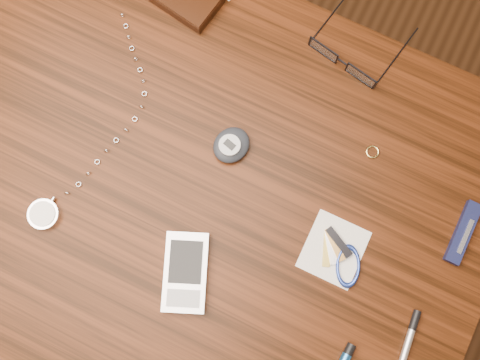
{
  "coord_description": "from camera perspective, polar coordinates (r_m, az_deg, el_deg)",
  "views": [
    {
      "loc": [
        0.17,
        -0.1,
        1.55
      ],
      "look_at": [
        0.1,
        0.03,
        0.76
      ],
      "focal_mm": 40.0,
      "sensor_mm": 36.0,
      "label": 1
    }
  ],
  "objects": [
    {
      "name": "ground",
      "position": [
        1.56,
        -3.86,
        -4.83
      ],
      "size": [
        3.8,
        3.8,
        0.0
      ],
      "primitive_type": "plane",
      "color": "#472814",
      "rests_on": "ground"
    },
    {
      "name": "pda_phone",
      "position": [
        0.79,
        -5.83,
        -9.74
      ],
      "size": [
        0.1,
        0.13,
        0.02
      ],
      "color": "#B3B2B7",
      "rests_on": "desk"
    },
    {
      "name": "silver_pen",
      "position": [
        0.83,
        17.31,
        -16.76
      ],
      "size": [
        0.02,
        0.13,
        0.01
      ],
      "color": "silver",
      "rests_on": "desk"
    },
    {
      "name": "notepad_keys",
      "position": [
        0.81,
        10.73,
        -8.13
      ],
      "size": [
        0.1,
        0.09,
        0.01
      ],
      "color": "white",
      "rests_on": "desk"
    },
    {
      "name": "gold_ring",
      "position": [
        0.84,
        13.95,
        2.93
      ],
      "size": [
        0.03,
        0.03,
        0.0
      ],
      "primitive_type": "torus",
      "rotation": [
        0.0,
        0.0,
        -0.36
      ],
      "color": "#E0C568",
      "rests_on": "desk"
    },
    {
      "name": "pocket_knife",
      "position": [
        0.86,
        22.69,
        -5.21
      ],
      "size": [
        0.02,
        0.1,
        0.01
      ],
      "color": "#131538",
      "rests_on": "desk"
    },
    {
      "name": "pocket_watch",
      "position": [
        0.85,
        -19.67,
        -2.63
      ],
      "size": [
        0.11,
        0.36,
        0.01
      ],
      "color": "silver",
      "rests_on": "desk"
    },
    {
      "name": "pedometer",
      "position": [
        0.81,
        -0.93,
        3.75
      ],
      "size": [
        0.07,
        0.07,
        0.02
      ],
      "color": "#20242B",
      "rests_on": "desk"
    },
    {
      "name": "eyeglasses",
      "position": [
        0.87,
        11.1,
        12.5
      ],
      "size": [
        0.15,
        0.15,
        0.03
      ],
      "color": "black",
      "rests_on": "desk"
    },
    {
      "name": "desk",
      "position": [
        0.92,
        -6.52,
        -0.51
      ],
      "size": [
        1.0,
        0.7,
        0.75
      ],
      "color": "#391809",
      "rests_on": "ground"
    }
  ]
}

